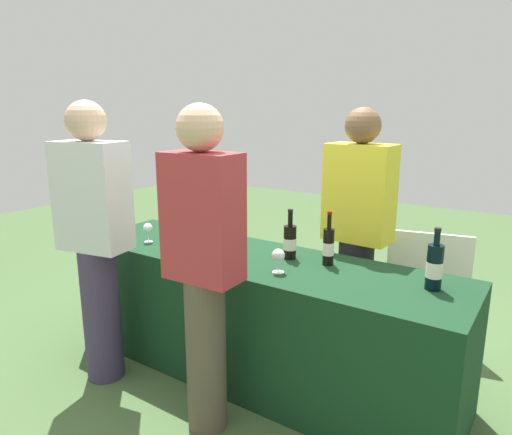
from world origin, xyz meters
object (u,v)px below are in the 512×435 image
at_px(wine_glass_1, 169,228).
at_px(guest_1, 204,261).
at_px(wine_bottle_1, 290,241).
at_px(wine_bottle_3, 434,267).
at_px(wine_glass_3, 278,256).
at_px(guest_0, 95,235).
at_px(wine_bottle_0, 212,228).
at_px(wine_bottle_2, 328,246).
at_px(menu_board, 426,289).
at_px(wine_glass_0, 148,228).
at_px(wine_glass_2, 186,236).
at_px(server_pouring, 358,229).

xyz_separation_m(wine_glass_1, guest_1, (0.74, -0.51, 0.05)).
relative_size(wine_bottle_1, wine_bottle_3, 0.96).
bearing_deg(wine_glass_3, wine_glass_1, 174.28).
bearing_deg(guest_0, wine_bottle_0, 50.10).
bearing_deg(wine_glass_1, wine_bottle_0, 29.95).
xyz_separation_m(wine_glass_3, guest_0, (-1.02, -0.41, 0.05)).
xyz_separation_m(wine_bottle_2, guest_0, (-1.19, -0.69, 0.04)).
height_order(guest_0, menu_board, guest_0).
xyz_separation_m(wine_bottle_3, wine_glass_0, (-1.81, -0.21, -0.02)).
height_order(wine_glass_1, menu_board, wine_glass_1).
bearing_deg(wine_glass_2, menu_board, 42.34).
bearing_deg(menu_board, wine_glass_3, -126.58).
xyz_separation_m(wine_bottle_1, guest_1, (-0.11, -0.67, 0.04)).
height_order(wine_bottle_0, wine_glass_0, wine_bottle_0).
bearing_deg(wine_glass_3, server_pouring, 75.98).
bearing_deg(wine_glass_1, wine_glass_0, -149.75).
height_order(wine_bottle_0, wine_glass_2, wine_bottle_0).
distance_m(wine_bottle_3, server_pouring, 0.76).
xyz_separation_m(wine_glass_3, menu_board, (0.53, 1.16, -0.46)).
xyz_separation_m(wine_glass_2, wine_glass_3, (0.71, -0.03, 0.00)).
bearing_deg(wine_bottle_2, wine_glass_0, -168.02).
bearing_deg(guest_1, wine_bottle_1, 78.95).
height_order(server_pouring, menu_board, server_pouring).
distance_m(wine_bottle_3, guest_0, 1.90).
xyz_separation_m(wine_bottle_2, wine_glass_0, (-1.21, -0.26, -0.02)).
bearing_deg(menu_board, wine_bottle_0, -154.25).
height_order(guest_1, menu_board, guest_1).
bearing_deg(server_pouring, wine_bottle_0, 32.03).
bearing_deg(wine_glass_1, menu_board, 36.52).
height_order(wine_glass_2, server_pouring, server_pouring).
bearing_deg(wine_bottle_0, guest_1, -53.62).
bearing_deg(wine_glass_3, wine_glass_0, 178.96).
bearing_deg(wine_glass_1, guest_0, -102.12).
relative_size(wine_glass_2, guest_1, 0.08).
bearing_deg(wine_bottle_3, server_pouring, 141.39).
bearing_deg(wine_glass_0, wine_bottle_0, 30.05).
bearing_deg(wine_bottle_2, guest_1, -116.89).
relative_size(wine_glass_1, wine_glass_2, 1.11).
relative_size(wine_glass_0, server_pouring, 0.08).
height_order(wine_bottle_0, wine_glass_1, wine_bottle_0).
xyz_separation_m(wine_glass_0, menu_board, (1.57, 1.15, -0.46)).
bearing_deg(wine_bottle_0, wine_glass_1, -150.05).
relative_size(guest_0, guest_1, 1.01).
relative_size(wine_bottle_0, guest_0, 0.17).
height_order(wine_bottle_2, wine_glass_2, wine_bottle_2).
distance_m(wine_glass_1, wine_glass_2, 0.22).
height_order(wine_bottle_2, guest_0, guest_0).
distance_m(wine_bottle_0, wine_glass_1, 0.29).
xyz_separation_m(wine_glass_1, server_pouring, (1.09, 0.61, 0.02)).
bearing_deg(wine_glass_1, wine_glass_3, -5.72).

